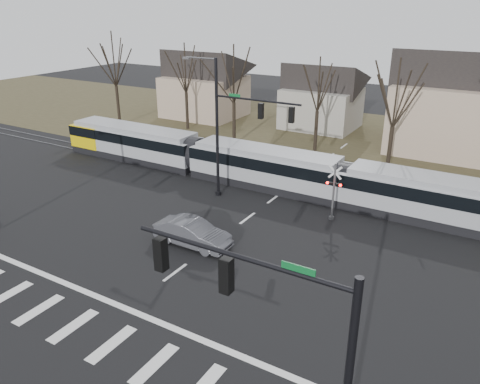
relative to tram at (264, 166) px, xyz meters
The scene contains 15 objects.
ground 16.20m from the tram, 83.14° to the right, with size 140.00×140.00×0.00m, color black.
grass_verge 16.20m from the tram, 83.14° to the left, with size 140.00×28.00×0.01m, color #38331E.
crosswalk 20.16m from the tram, 84.50° to the right, with size 27.00×2.60×0.01m.
stop_line 17.98m from the tram, 83.83° to the right, with size 28.00×0.35×0.01m, color silver.
lane_dashes 2.56m from the tram, ahead, with size 0.18×30.00×0.01m.
rail_pair 2.55m from the tram, ahead, with size 90.00×1.52×0.06m.
tram is the anchor object (origin of this frame).
sedan 11.02m from the tram, 85.14° to the right, with size 4.89×1.74×1.61m, color #4C4D53.
signal_pole_near_right 25.32m from the tram, 61.31° to the right, with size 6.72×0.44×8.00m.
signal_pole_far 5.34m from the tram, 97.84° to the right, with size 9.28×0.44×10.20m.
rail_crossing_signal 7.63m from the tram, 24.85° to the right, with size 1.08×0.36×4.00m.
tree_row 11.24m from the tram, 68.57° to the left, with size 59.20×7.20×10.00m.
house_a 25.66m from the tram, 135.12° to the left, with size 9.72×8.64×8.60m.
house_b 20.36m from the tram, 98.74° to the left, with size 8.64×7.56×7.65m.
house_c 20.52m from the tram, 57.27° to the left, with size 10.80×8.64×10.10m.
Camera 1 is at (14.26, -15.16, 13.80)m, focal length 35.00 mm.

